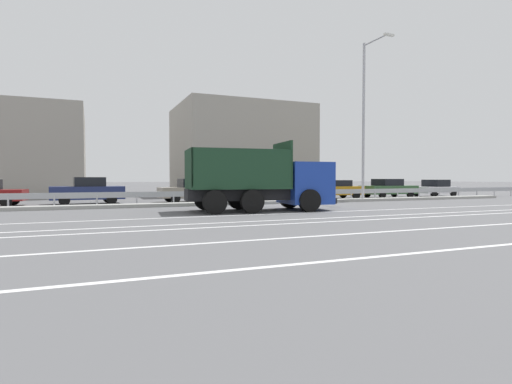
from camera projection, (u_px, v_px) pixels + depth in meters
name	position (u px, v px, depth m)	size (l,w,h in m)	color
ground_plane	(293.00, 205.00, 22.87)	(320.00, 320.00, 0.00)	#565659
lane_strip_0	(275.00, 214.00, 17.20)	(67.33, 0.16, 0.01)	silver
lane_strip_1	(302.00, 219.00, 14.96)	(67.33, 0.16, 0.01)	silver
lane_strip_2	(318.00, 222.00, 13.91)	(67.33, 0.16, 0.01)	silver
lane_strip_3	(372.00, 233.00, 11.26)	(67.33, 0.16, 0.01)	silver
lane_strip_4	(458.00, 249.00, 8.62)	(67.33, 0.16, 0.01)	silver
median_island	(280.00, 202.00, 24.49)	(37.03, 1.10, 0.18)	gray
median_guardrail	(271.00, 193.00, 25.73)	(67.33, 0.09, 0.78)	#9EA0A5
dump_truck	(275.00, 185.00, 19.07)	(7.05, 3.28, 3.26)	#19389E
median_road_sign	(299.00, 183.00, 24.96)	(0.85, 0.16, 2.24)	white
street_lamp_1	(365.00, 114.00, 26.53)	(0.70, 2.57, 10.54)	#ADADB2
parked_car_3	(88.00, 191.00, 23.78)	(4.20, 2.28, 1.61)	navy
parked_car_4	(192.00, 190.00, 26.10)	(4.24, 2.02, 1.51)	gray
parked_car_5	(276.00, 190.00, 28.08)	(3.90, 2.18, 1.40)	black
parked_car_6	(336.00, 189.00, 30.19)	(4.03, 2.18, 1.40)	#B27A14
parked_car_7	(388.00, 188.00, 31.92)	(4.75, 2.09, 1.49)	#335B33
parked_car_8	(435.00, 188.00, 34.12)	(3.91, 2.16, 1.43)	silver
background_building_0	(4.00, 153.00, 33.10)	(12.41, 12.36, 7.33)	gray
background_building_1	(240.00, 151.00, 38.23)	(11.70, 9.75, 8.29)	gray
church_tower	(282.00, 151.00, 53.71)	(3.60, 3.60, 11.64)	silver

